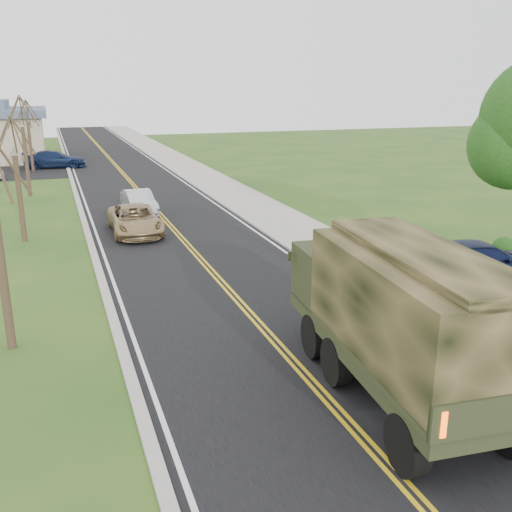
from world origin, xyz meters
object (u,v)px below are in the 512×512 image
suv_champagne (135,220)px  sedan_silver (139,202)px  military_truck (401,310)px  pickup_navy (480,261)px

suv_champagne → sedan_silver: (0.87, 4.40, -0.02)m
suv_champagne → military_truck: bearing=-78.7°
sedan_silver → pickup_navy: 18.77m
military_truck → pickup_navy: (7.48, 6.04, -1.42)m
suv_champagne → sedan_silver: 4.48m
suv_champagne → pickup_navy: size_ratio=0.96×
suv_champagne → pickup_navy: bearing=-46.2°
sedan_silver → pickup_navy: pickup_navy is taller
military_truck → suv_champagne: size_ratio=1.57×
military_truck → sedan_silver: size_ratio=1.93×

